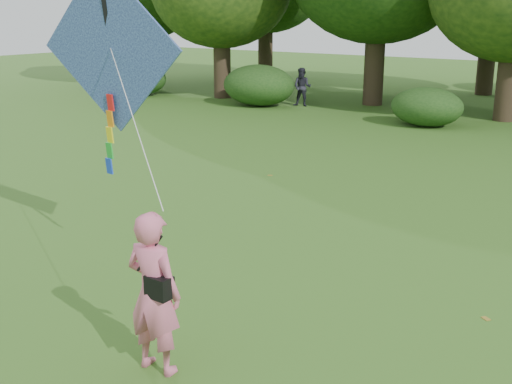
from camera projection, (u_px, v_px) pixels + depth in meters
The scene contains 6 objects.
ground at pixel (222, 356), 7.93m from camera, with size 100.00×100.00×0.00m, color #265114.
man_kite_flyer at pixel (154, 293), 7.39m from camera, with size 0.72×0.47×1.97m, color #DB6786.
bystander_left at pixel (302, 87), 28.13m from camera, with size 0.82×0.64×1.68m, color #262532.
crossbody_bag at pixel (159, 286), 7.27m from camera, with size 0.43×0.20×0.74m.
flying_kite at pixel (111, 51), 9.73m from camera, with size 4.23×2.29×3.31m.
fallen_leaves at pixel (335, 295), 9.62m from camera, with size 9.92×14.24×0.01m.
Camera 1 is at (4.44, -5.52, 4.13)m, focal length 45.00 mm.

